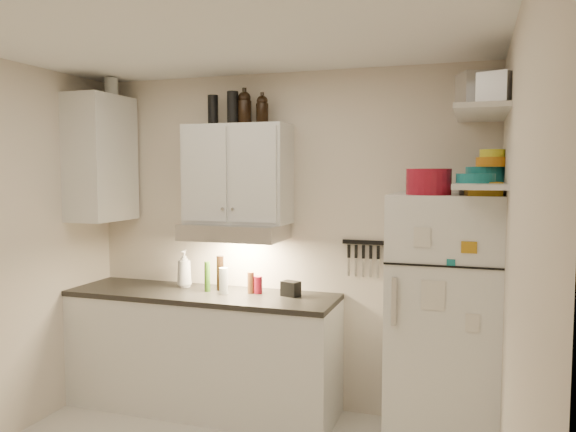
% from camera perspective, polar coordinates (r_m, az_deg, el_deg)
% --- Properties ---
extents(ceiling, '(3.20, 3.00, 0.02)m').
position_cam_1_polar(ceiling, '(3.08, -10.31, 18.86)').
color(ceiling, white).
rests_on(ceiling, ground).
extents(back_wall, '(3.20, 0.02, 2.60)m').
position_cam_1_polar(back_wall, '(4.40, -0.58, -2.57)').
color(back_wall, beige).
rests_on(back_wall, ground).
extents(right_wall, '(0.02, 3.00, 2.60)m').
position_cam_1_polar(right_wall, '(2.68, 22.22, -7.51)').
color(right_wall, beige).
rests_on(right_wall, ground).
extents(base_cabinet, '(2.10, 0.60, 0.88)m').
position_cam_1_polar(base_cabinet, '(4.52, -8.69, -13.60)').
color(base_cabinet, silver).
rests_on(base_cabinet, floor).
extents(countertop, '(2.10, 0.62, 0.04)m').
position_cam_1_polar(countertop, '(4.40, -8.76, -7.90)').
color(countertop, black).
rests_on(countertop, base_cabinet).
extents(upper_cabinet, '(0.80, 0.33, 0.75)m').
position_cam_1_polar(upper_cabinet, '(4.31, -5.13, 4.26)').
color(upper_cabinet, silver).
rests_on(upper_cabinet, back_wall).
extents(side_cabinet, '(0.33, 0.55, 1.00)m').
position_cam_1_polar(side_cabinet, '(4.77, -18.46, 5.57)').
color(side_cabinet, silver).
rests_on(side_cabinet, left_wall).
extents(range_hood, '(0.76, 0.46, 0.12)m').
position_cam_1_polar(range_hood, '(4.28, -5.43, -1.58)').
color(range_hood, silver).
rests_on(range_hood, back_wall).
extents(fridge, '(0.70, 0.68, 1.70)m').
position_cam_1_polar(fridge, '(3.91, 15.53, -10.35)').
color(fridge, white).
rests_on(fridge, floor).
extents(shelf_hi, '(0.30, 0.95, 0.03)m').
position_cam_1_polar(shelf_hi, '(3.66, 19.05, 9.86)').
color(shelf_hi, silver).
rests_on(shelf_hi, right_wall).
extents(shelf_lo, '(0.30, 0.95, 0.03)m').
position_cam_1_polar(shelf_lo, '(3.65, 18.87, 2.97)').
color(shelf_lo, silver).
rests_on(shelf_lo, right_wall).
extents(knife_strip, '(0.42, 0.02, 0.03)m').
position_cam_1_polar(knife_strip, '(4.20, 8.38, -2.68)').
color(knife_strip, black).
rests_on(knife_strip, back_wall).
extents(dutch_oven, '(0.37, 0.37, 0.16)m').
position_cam_1_polar(dutch_oven, '(3.64, 14.10, 3.40)').
color(dutch_oven, maroon).
rests_on(dutch_oven, fridge).
extents(book_stack, '(0.22, 0.27, 0.08)m').
position_cam_1_polar(book_stack, '(3.61, 19.18, 2.64)').
color(book_stack, '#B88217').
rests_on(book_stack, fridge).
extents(spice_jar, '(0.07, 0.07, 0.10)m').
position_cam_1_polar(spice_jar, '(3.75, 17.45, 2.88)').
color(spice_jar, silver).
rests_on(spice_jar, fridge).
extents(stock_pot, '(0.33, 0.33, 0.21)m').
position_cam_1_polar(stock_pot, '(4.01, 19.62, 11.09)').
color(stock_pot, silver).
rests_on(stock_pot, shelf_hi).
extents(tin_a, '(0.28, 0.27, 0.23)m').
position_cam_1_polar(tin_a, '(3.67, 18.81, 11.86)').
color(tin_a, '#AAAAAD').
rests_on(tin_a, shelf_hi).
extents(tin_b, '(0.23, 0.23, 0.17)m').
position_cam_1_polar(tin_b, '(3.38, 20.47, 12.02)').
color(tin_b, '#AAAAAD').
rests_on(tin_b, shelf_hi).
extents(bowl_teal, '(0.25, 0.25, 0.10)m').
position_cam_1_polar(bowl_teal, '(3.87, 19.42, 3.99)').
color(bowl_teal, '#16787E').
rests_on(bowl_teal, shelf_lo).
extents(bowl_orange, '(0.20, 0.20, 0.06)m').
position_cam_1_polar(bowl_orange, '(3.81, 20.02, 5.17)').
color(bowl_orange, orange).
rests_on(bowl_orange, bowl_teal).
extents(bowl_yellow, '(0.16, 0.16, 0.05)m').
position_cam_1_polar(bowl_yellow, '(3.81, 20.05, 5.99)').
color(bowl_yellow, yellow).
rests_on(bowl_yellow, bowl_orange).
extents(plates, '(0.26, 0.26, 0.06)m').
position_cam_1_polar(plates, '(3.57, 18.51, 3.65)').
color(plates, '#16787E').
rests_on(plates, shelf_lo).
extents(growler_a, '(0.11, 0.11, 0.26)m').
position_cam_1_polar(growler_a, '(4.35, -4.45, 10.91)').
color(growler_a, black).
rests_on(growler_a, upper_cabinet).
extents(growler_b, '(0.12, 0.12, 0.22)m').
position_cam_1_polar(growler_b, '(4.30, -2.63, 10.76)').
color(growler_b, black).
rests_on(growler_b, upper_cabinet).
extents(thermos_a, '(0.11, 0.11, 0.25)m').
position_cam_1_polar(thermos_a, '(4.35, -5.64, 10.86)').
color(thermos_a, black).
rests_on(thermos_a, upper_cabinet).
extents(thermos_b, '(0.11, 0.11, 0.23)m').
position_cam_1_polar(thermos_b, '(4.46, -7.63, 10.58)').
color(thermos_b, black).
rests_on(thermos_b, upper_cabinet).
extents(side_jar, '(0.12, 0.12, 0.14)m').
position_cam_1_polar(side_jar, '(4.83, -17.52, 12.39)').
color(side_jar, silver).
rests_on(side_jar, side_cabinet).
extents(soap_bottle, '(0.14, 0.14, 0.33)m').
position_cam_1_polar(soap_bottle, '(4.58, -10.50, -5.07)').
color(soap_bottle, silver).
rests_on(soap_bottle, countertop).
extents(pepper_mill, '(0.06, 0.06, 0.16)m').
position_cam_1_polar(pepper_mill, '(4.30, -3.80, -6.79)').
color(pepper_mill, brown).
rests_on(pepper_mill, countertop).
extents(oil_bottle, '(0.06, 0.06, 0.23)m').
position_cam_1_polar(oil_bottle, '(4.39, -8.20, -6.11)').
color(oil_bottle, '#315D17').
rests_on(oil_bottle, countertop).
extents(vinegar_bottle, '(0.06, 0.06, 0.27)m').
position_cam_1_polar(vinegar_bottle, '(4.42, -6.90, -5.78)').
color(vinegar_bottle, black).
rests_on(vinegar_bottle, countertop).
extents(clear_bottle, '(0.08, 0.08, 0.20)m').
position_cam_1_polar(clear_bottle, '(4.30, -6.55, -6.56)').
color(clear_bottle, silver).
rests_on(clear_bottle, countertop).
extents(red_jar, '(0.08, 0.08, 0.13)m').
position_cam_1_polar(red_jar, '(4.30, -3.06, -7.00)').
color(red_jar, maroon).
rests_on(red_jar, countertop).
extents(caddy, '(0.15, 0.13, 0.11)m').
position_cam_1_polar(caddy, '(4.20, 0.28, -7.39)').
color(caddy, black).
rests_on(caddy, countertop).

